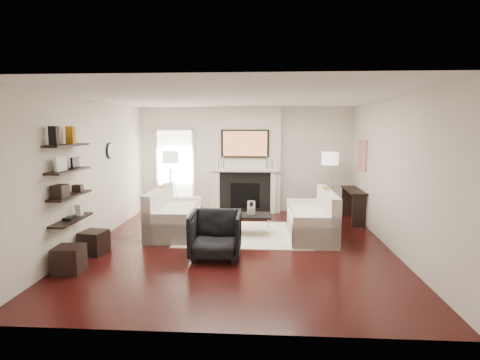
# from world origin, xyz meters

# --- Properties ---
(room_envelope) EXTENTS (6.00, 6.00, 6.00)m
(room_envelope) POSITION_xyz_m (0.00, 0.00, 1.35)
(room_envelope) COLOR black
(room_envelope) RESTS_ON ground
(chimney_breast) EXTENTS (1.80, 0.25, 2.70)m
(chimney_breast) POSITION_xyz_m (0.00, 2.88, 1.35)
(chimney_breast) COLOR silver
(chimney_breast) RESTS_ON floor
(fireplace_surround) EXTENTS (1.30, 0.02, 1.04)m
(fireplace_surround) POSITION_xyz_m (0.00, 2.74, 0.52)
(fireplace_surround) COLOR black
(fireplace_surround) RESTS_ON floor
(firebox) EXTENTS (0.75, 0.02, 0.65)m
(firebox) POSITION_xyz_m (0.00, 2.73, 0.45)
(firebox) COLOR black
(firebox) RESTS_ON floor
(mantel_pilaster_l) EXTENTS (0.12, 0.08, 1.10)m
(mantel_pilaster_l) POSITION_xyz_m (-0.72, 2.71, 0.55)
(mantel_pilaster_l) COLOR white
(mantel_pilaster_l) RESTS_ON floor
(mantel_pilaster_r) EXTENTS (0.12, 0.08, 1.10)m
(mantel_pilaster_r) POSITION_xyz_m (0.72, 2.71, 0.55)
(mantel_pilaster_r) COLOR white
(mantel_pilaster_r) RESTS_ON floor
(mantel_shelf) EXTENTS (1.70, 0.18, 0.07)m
(mantel_shelf) POSITION_xyz_m (0.00, 2.69, 1.12)
(mantel_shelf) COLOR white
(mantel_shelf) RESTS_ON chimney_breast
(tv_body) EXTENTS (1.20, 0.06, 0.70)m
(tv_body) POSITION_xyz_m (0.00, 2.71, 1.78)
(tv_body) COLOR black
(tv_body) RESTS_ON chimney_breast
(tv_screen) EXTENTS (1.10, 0.00, 0.62)m
(tv_screen) POSITION_xyz_m (0.00, 2.68, 1.78)
(tv_screen) COLOR #BF723F
(tv_screen) RESTS_ON tv_body
(candlestick_l_tall) EXTENTS (0.04, 0.04, 0.30)m
(candlestick_l_tall) POSITION_xyz_m (-0.55, 2.70, 1.30)
(candlestick_l_tall) COLOR silver
(candlestick_l_tall) RESTS_ON mantel_shelf
(candlestick_l_short) EXTENTS (0.04, 0.04, 0.24)m
(candlestick_l_short) POSITION_xyz_m (-0.68, 2.70, 1.27)
(candlestick_l_short) COLOR silver
(candlestick_l_short) RESTS_ON mantel_shelf
(candlestick_r_tall) EXTENTS (0.04, 0.04, 0.30)m
(candlestick_r_tall) POSITION_xyz_m (0.55, 2.70, 1.30)
(candlestick_r_tall) COLOR silver
(candlestick_r_tall) RESTS_ON mantel_shelf
(candlestick_r_short) EXTENTS (0.04, 0.04, 0.24)m
(candlestick_r_short) POSITION_xyz_m (0.68, 2.70, 1.27)
(candlestick_r_short) COLOR silver
(candlestick_r_short) RESTS_ON mantel_shelf
(hallway_panel) EXTENTS (0.90, 0.02, 2.10)m
(hallway_panel) POSITION_xyz_m (-1.85, 2.98, 1.05)
(hallway_panel) COLOR white
(hallway_panel) RESTS_ON floor
(door_trim_l) EXTENTS (0.06, 0.06, 2.16)m
(door_trim_l) POSITION_xyz_m (-2.33, 2.96, 1.05)
(door_trim_l) COLOR white
(door_trim_l) RESTS_ON floor
(door_trim_r) EXTENTS (0.06, 0.06, 2.16)m
(door_trim_r) POSITION_xyz_m (-1.37, 2.96, 1.05)
(door_trim_r) COLOR white
(door_trim_r) RESTS_ON floor
(door_trim_top) EXTENTS (1.02, 0.06, 0.06)m
(door_trim_top) POSITION_xyz_m (-1.85, 2.96, 2.13)
(door_trim_top) COLOR white
(door_trim_top) RESTS_ON wall_back
(rug) EXTENTS (2.60, 2.00, 0.01)m
(rug) POSITION_xyz_m (0.06, 0.78, 0.01)
(rug) COLOR #F2EAC6
(rug) RESTS_ON floor
(loveseat_left_base) EXTENTS (0.85, 1.80, 0.42)m
(loveseat_left_base) POSITION_xyz_m (-1.37, 0.81, 0.21)
(loveseat_left_base) COLOR silver
(loveseat_left_base) RESTS_ON floor
(loveseat_left_back) EXTENTS (0.18, 1.80, 0.80)m
(loveseat_left_back) POSITION_xyz_m (-1.70, 0.81, 0.53)
(loveseat_left_back) COLOR silver
(loveseat_left_back) RESTS_ON floor
(loveseat_left_arm_n) EXTENTS (0.85, 0.18, 0.60)m
(loveseat_left_arm_n) POSITION_xyz_m (-1.37, 0.00, 0.30)
(loveseat_left_arm_n) COLOR silver
(loveseat_left_arm_n) RESTS_ON floor
(loveseat_left_arm_s) EXTENTS (0.85, 0.18, 0.60)m
(loveseat_left_arm_s) POSITION_xyz_m (-1.37, 1.62, 0.30)
(loveseat_left_arm_s) COLOR silver
(loveseat_left_arm_s) RESTS_ON floor
(loveseat_left_cushion) EXTENTS (0.63, 1.44, 0.10)m
(loveseat_left_cushion) POSITION_xyz_m (-1.32, 0.81, 0.47)
(loveseat_left_cushion) COLOR silver
(loveseat_left_cushion) RESTS_ON loveseat_left_base
(pillow_left_orange) EXTENTS (0.10, 0.42, 0.42)m
(pillow_left_orange) POSITION_xyz_m (-1.70, 1.11, 0.73)
(pillow_left_orange) COLOR #B97416
(pillow_left_orange) RESTS_ON loveseat_left_cushion
(pillow_left_charcoal) EXTENTS (0.10, 0.40, 0.40)m
(pillow_left_charcoal) POSITION_xyz_m (-1.70, 0.51, 0.72)
(pillow_left_charcoal) COLOR black
(pillow_left_charcoal) RESTS_ON loveseat_left_cushion
(loveseat_right_base) EXTENTS (0.85, 1.80, 0.42)m
(loveseat_right_base) POSITION_xyz_m (1.42, 0.70, 0.21)
(loveseat_right_base) COLOR silver
(loveseat_right_base) RESTS_ON floor
(loveseat_right_back) EXTENTS (0.18, 1.80, 0.80)m
(loveseat_right_back) POSITION_xyz_m (1.75, 0.70, 0.53)
(loveseat_right_back) COLOR silver
(loveseat_right_back) RESTS_ON floor
(loveseat_right_arm_n) EXTENTS (0.85, 0.18, 0.60)m
(loveseat_right_arm_n) POSITION_xyz_m (1.42, -0.11, 0.30)
(loveseat_right_arm_n) COLOR silver
(loveseat_right_arm_n) RESTS_ON floor
(loveseat_right_arm_s) EXTENTS (0.85, 0.18, 0.60)m
(loveseat_right_arm_s) POSITION_xyz_m (1.42, 1.51, 0.30)
(loveseat_right_arm_s) COLOR silver
(loveseat_right_arm_s) RESTS_ON floor
(loveseat_right_cushion) EXTENTS (0.63, 1.44, 0.10)m
(loveseat_right_cushion) POSITION_xyz_m (1.37, 0.70, 0.47)
(loveseat_right_cushion) COLOR silver
(loveseat_right_cushion) RESTS_ON loveseat_right_base
(pillow_right_orange) EXTENTS (0.10, 0.42, 0.42)m
(pillow_right_orange) POSITION_xyz_m (1.75, 1.00, 0.73)
(pillow_right_orange) COLOR #B97416
(pillow_right_orange) RESTS_ON loveseat_right_cushion
(pillow_right_charcoal) EXTENTS (0.10, 0.40, 0.40)m
(pillow_right_charcoal) POSITION_xyz_m (1.75, 0.40, 0.72)
(pillow_right_charcoal) COLOR black
(pillow_right_charcoal) RESTS_ON loveseat_right_cushion
(coffee_table) EXTENTS (1.10, 0.55, 0.04)m
(coffee_table) POSITION_xyz_m (0.07, 0.75, 0.40)
(coffee_table) COLOR black
(coffee_table) RESTS_ON floor
(coffee_leg_nw) EXTENTS (0.02, 0.02, 0.38)m
(coffee_leg_nw) POSITION_xyz_m (-0.43, 0.53, 0.19)
(coffee_leg_nw) COLOR silver
(coffee_leg_nw) RESTS_ON floor
(coffee_leg_ne) EXTENTS (0.02, 0.02, 0.38)m
(coffee_leg_ne) POSITION_xyz_m (0.57, 0.53, 0.19)
(coffee_leg_ne) COLOR silver
(coffee_leg_ne) RESTS_ON floor
(coffee_leg_sw) EXTENTS (0.02, 0.02, 0.38)m
(coffee_leg_sw) POSITION_xyz_m (-0.43, 0.97, 0.19)
(coffee_leg_sw) COLOR silver
(coffee_leg_sw) RESTS_ON floor
(coffee_leg_se) EXTENTS (0.02, 0.02, 0.38)m
(coffee_leg_se) POSITION_xyz_m (0.57, 0.97, 0.19)
(coffee_leg_se) COLOR silver
(coffee_leg_se) RESTS_ON floor
(hurricane_glass) EXTENTS (0.16, 0.16, 0.28)m
(hurricane_glass) POSITION_xyz_m (0.22, 0.75, 0.56)
(hurricane_glass) COLOR white
(hurricane_glass) RESTS_ON coffee_table
(hurricane_candle) EXTENTS (0.11, 0.11, 0.17)m
(hurricane_candle) POSITION_xyz_m (0.22, 0.75, 0.50)
(hurricane_candle) COLOR white
(hurricane_candle) RESTS_ON coffee_table
(copper_bowl) EXTENTS (0.26, 0.26, 0.04)m
(copper_bowl) POSITION_xyz_m (-0.18, 0.75, 0.45)
(copper_bowl) COLOR #B37A1D
(copper_bowl) RESTS_ON coffee_table
(armchair) EXTENTS (0.85, 0.79, 0.86)m
(armchair) POSITION_xyz_m (-0.34, -0.64, 0.43)
(armchair) COLOR black
(armchair) RESTS_ON floor
(lamp_left_post) EXTENTS (0.02, 0.02, 1.20)m
(lamp_left_post) POSITION_xyz_m (-1.85, 2.47, 0.60)
(lamp_left_post) COLOR silver
(lamp_left_post) RESTS_ON floor
(lamp_left_shade) EXTENTS (0.40, 0.40, 0.30)m
(lamp_left_shade) POSITION_xyz_m (-1.85, 2.47, 1.45)
(lamp_left_shade) COLOR white
(lamp_left_shade) RESTS_ON lamp_left_post
(lamp_left_leg_a) EXTENTS (0.25, 0.02, 1.23)m
(lamp_left_leg_a) POSITION_xyz_m (-1.74, 2.47, 0.60)
(lamp_left_leg_a) COLOR silver
(lamp_left_leg_a) RESTS_ON floor
(lamp_left_leg_b) EXTENTS (0.14, 0.22, 1.23)m
(lamp_left_leg_b) POSITION_xyz_m (-1.91, 2.57, 0.60)
(lamp_left_leg_b) COLOR silver
(lamp_left_leg_b) RESTS_ON floor
(lamp_left_leg_c) EXTENTS (0.14, 0.22, 1.23)m
(lamp_left_leg_c) POSITION_xyz_m (-1.91, 2.38, 0.60)
(lamp_left_leg_c) COLOR silver
(lamp_left_leg_c) RESTS_ON floor
(lamp_right_post) EXTENTS (0.02, 0.02, 1.20)m
(lamp_right_post) POSITION_xyz_m (2.05, 2.31, 0.60)
(lamp_right_post) COLOR silver
(lamp_right_post) RESTS_ON floor
(lamp_right_shade) EXTENTS (0.40, 0.40, 0.30)m
(lamp_right_shade) POSITION_xyz_m (2.05, 2.31, 1.45)
(lamp_right_shade) COLOR white
(lamp_right_shade) RESTS_ON lamp_right_post
(lamp_right_leg_a) EXTENTS (0.25, 0.02, 1.23)m
(lamp_right_leg_a) POSITION_xyz_m (2.16, 2.31, 0.60)
(lamp_right_leg_a) COLOR silver
(lamp_right_leg_a) RESTS_ON floor
(lamp_right_leg_b) EXTENTS (0.14, 0.22, 1.23)m
(lamp_right_leg_b) POSITION_xyz_m (2.00, 2.41, 0.60)
(lamp_right_leg_b) COLOR silver
(lamp_right_leg_b) RESTS_ON floor
(lamp_right_leg_c) EXTENTS (0.14, 0.22, 1.23)m
(lamp_right_leg_c) POSITION_xyz_m (1.99, 2.22, 0.60)
(lamp_right_leg_c) COLOR silver
(lamp_right_leg_c) RESTS_ON floor
(console_top) EXTENTS (0.35, 1.20, 0.04)m
(console_top) POSITION_xyz_m (2.57, 2.04, 0.73)
(console_top) COLOR black
(console_top) RESTS_ON floor
(console_leg_n) EXTENTS (0.30, 0.04, 0.71)m
(console_leg_n) POSITION_xyz_m (2.57, 1.49, 0.35)
(console_leg_n) COLOR black
(console_leg_n) RESTS_ON floor
(console_leg_s) EXTENTS (0.30, 0.04, 0.71)m
(console_leg_s) POSITION_xyz_m (2.57, 2.59, 0.35)
(console_leg_s) COLOR black
(console_leg_s) RESTS_ON floor
(wall_art) EXTENTS (0.03, 0.70, 0.70)m
(wall_art) POSITION_xyz_m (2.73, 2.05, 1.55)
(wall_art) COLOR tan
(wall_art) RESTS_ON wall_right
(shelf_bottom) EXTENTS (0.25, 1.00, 0.03)m
(shelf_bottom) POSITION_xyz_m (-2.62, -1.00, 0.70)
(shelf_bottom) COLOR black
(shelf_bottom) RESTS_ON wall_left
(shelf_lower) EXTENTS (0.25, 1.00, 0.04)m
(shelf_lower) POSITION_xyz_m (-2.62, -1.00, 1.10)
(shelf_lower) COLOR black
(shelf_lower) RESTS_ON wall_left
(shelf_upper) EXTENTS (0.25, 1.00, 0.04)m
(shelf_upper) POSITION_xyz_m (-2.62, -1.00, 1.50)
(shelf_upper) COLOR black
(shelf_upper) RESTS_ON wall_left
(shelf_top) EXTENTS (0.25, 1.00, 0.04)m
(shelf_top) POSITION_xyz_m (-2.62, -1.00, 1.90)
(shelf_top) COLOR black
(shelf_top) RESTS_ON wall_left
(decor_magfile_a) EXTENTS (0.12, 0.10, 0.28)m
(decor_magfile_a) POSITION_xyz_m (-2.62, -1.35, 2.06)
(decor_magfile_a) COLOR black
(decor_magfile_a) RESTS_ON shelf_top
(decor_magfile_b) EXTENTS (0.12, 0.10, 0.28)m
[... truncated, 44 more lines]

